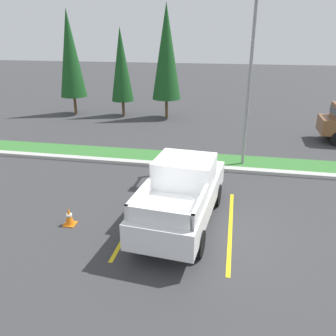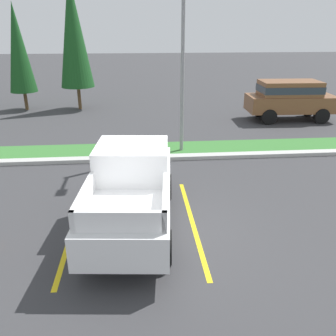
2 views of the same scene
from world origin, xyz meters
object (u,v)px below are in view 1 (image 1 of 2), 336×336
object	(u,v)px
cypress_tree_leftmost	(70,54)
cypress_tree_center	(166,52)
street_light	(250,74)
pickup_truck_main	(183,193)
cypress_tree_left_inner	(121,65)
traffic_cone	(69,217)

from	to	relation	value
cypress_tree_leftmost	cypress_tree_center	xyz separation A→B (m)	(6.90, 0.05, 0.17)
street_light	cypress_tree_leftmost	world-z (taller)	cypress_tree_leftmost
pickup_truck_main	cypress_tree_left_inner	size ratio (longest dim) A/B	0.89
cypress_tree_center	cypress_tree_leftmost	bearing A→B (deg)	-179.57
pickup_truck_main	street_light	bearing A→B (deg)	70.39
cypress_tree_leftmost	cypress_tree_left_inner	world-z (taller)	cypress_tree_leftmost
pickup_truck_main	cypress_tree_leftmost	world-z (taller)	cypress_tree_leftmost
cypress_tree_center	cypress_tree_left_inner	bearing A→B (deg)	178.03
street_light	traffic_cone	world-z (taller)	street_light
street_light	cypress_tree_leftmost	distance (m)	14.83
pickup_truck_main	cypress_tree_leftmost	bearing A→B (deg)	126.19
street_light	traffic_cone	bearing A→B (deg)	-130.59
street_light	cypress_tree_center	bearing A→B (deg)	121.63
street_light	cypress_tree_leftmost	bearing A→B (deg)	145.09
cypress_tree_left_inner	traffic_cone	bearing A→B (deg)	-78.44
street_light	cypress_tree_leftmost	xyz separation A→B (m)	(-12.16, 8.49, 0.18)
cypress_tree_left_inner	traffic_cone	xyz separation A→B (m)	(3.06, -14.98, -3.28)
cypress_tree_leftmost	cypress_tree_left_inner	size ratio (longest dim) A/B	1.19
pickup_truck_main	cypress_tree_leftmost	size ratio (longest dim) A/B	0.74
cypress_tree_center	pickup_truck_main	bearing A→B (deg)	-76.71
street_light	cypress_tree_left_inner	size ratio (longest dim) A/B	1.16
pickup_truck_main	cypress_tree_center	size ratio (longest dim) A/B	0.71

